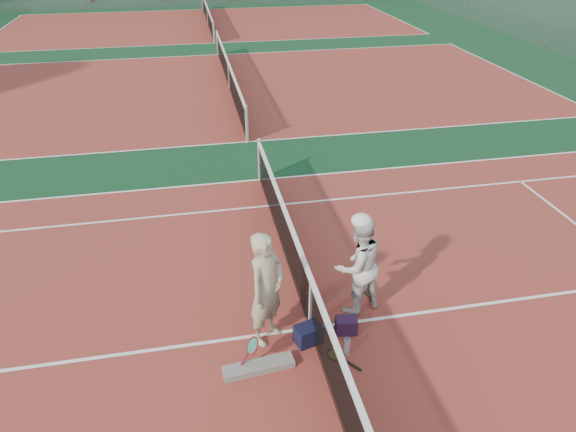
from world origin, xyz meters
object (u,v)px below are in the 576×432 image
(sports_bag_purple, at_px, (346,325))
(net_main, at_px, (311,304))
(water_bottle, at_px, (347,347))
(player_a, at_px, (266,289))
(player_b, at_px, (358,265))
(racket_spare, at_px, (336,355))
(sports_bag_navy, at_px, (308,334))
(racket_black_held, at_px, (365,300))
(racket_red, at_px, (253,353))

(sports_bag_purple, bearing_deg, net_main, 161.02)
(net_main, xyz_separation_m, water_bottle, (0.42, -0.66, -0.36))
(player_a, height_order, water_bottle, player_a)
(player_b, bearing_deg, racket_spare, 40.34)
(player_a, height_order, racket_spare, player_a)
(sports_bag_purple, bearing_deg, sports_bag_navy, -171.32)
(player_b, bearing_deg, player_a, -3.90)
(racket_spare, relative_size, sports_bag_navy, 1.48)
(sports_bag_navy, bearing_deg, sports_bag_purple, 8.68)
(racket_spare, bearing_deg, racket_black_held, -77.96)
(sports_bag_navy, relative_size, sports_bag_purple, 1.20)
(player_b, distance_m, sports_bag_purple, 0.98)
(player_b, relative_size, sports_bag_purple, 5.27)
(racket_spare, height_order, sports_bag_purple, sports_bag_purple)
(player_a, distance_m, racket_red, 0.95)
(sports_bag_navy, bearing_deg, racket_spare, -47.03)
(sports_bag_purple, relative_size, water_bottle, 1.12)
(net_main, distance_m, player_b, 1.01)
(sports_bag_navy, relative_size, water_bottle, 1.35)
(player_b, height_order, racket_red, player_b)
(player_a, distance_m, player_b, 1.62)
(player_b, height_order, racket_black_held, player_b)
(player_a, bearing_deg, sports_bag_purple, -51.35)
(player_a, relative_size, sports_bag_navy, 4.74)
(player_b, xyz_separation_m, sports_bag_navy, (-0.96, -0.64, -0.73))
(player_b, bearing_deg, water_bottle, 47.94)
(net_main, bearing_deg, sports_bag_purple, -18.98)
(water_bottle, bearing_deg, net_main, 122.45)
(sports_bag_purple, bearing_deg, racket_black_held, 42.27)
(racket_red, xyz_separation_m, water_bottle, (1.43, -0.05, -0.11))
(player_a, bearing_deg, racket_red, -163.76)
(racket_black_held, height_order, racket_spare, racket_black_held)
(racket_black_held, distance_m, sports_bag_purple, 0.61)
(player_b, bearing_deg, racket_red, 8.90)
(racket_black_held, bearing_deg, water_bottle, 35.33)
(player_a, distance_m, water_bottle, 1.51)
(net_main, distance_m, racket_red, 1.21)
(net_main, relative_size, racket_spare, 18.30)
(net_main, xyz_separation_m, player_b, (0.86, 0.36, 0.38))
(player_b, height_order, sports_bag_purple, player_b)
(racket_black_held, bearing_deg, sports_bag_navy, 3.51)
(sports_bag_navy, height_order, sports_bag_purple, sports_bag_navy)
(water_bottle, bearing_deg, racket_black_held, 56.62)
(player_b, bearing_deg, sports_bag_purple, 41.64)
(net_main, height_order, racket_spare, net_main)
(player_a, relative_size, water_bottle, 6.39)
(sports_bag_purple, height_order, water_bottle, water_bottle)
(player_a, xyz_separation_m, player_b, (1.56, 0.40, -0.07))
(player_b, xyz_separation_m, racket_spare, (-0.61, -1.01, -0.87))
(racket_red, bearing_deg, player_a, 44.44)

